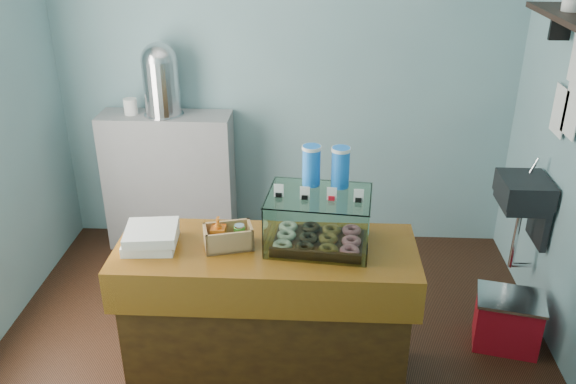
# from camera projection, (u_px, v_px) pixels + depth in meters

# --- Properties ---
(ground) EXTENTS (3.50, 3.50, 0.00)m
(ground) POSITION_uv_depth(u_px,v_px,m) (271.00, 350.00, 3.83)
(ground) COLOR black
(ground) RESTS_ON ground
(room_shell) EXTENTS (3.54, 3.04, 2.82)m
(room_shell) POSITION_uv_depth(u_px,v_px,m) (273.00, 85.00, 3.10)
(room_shell) COLOR #6E98A1
(room_shell) RESTS_ON ground
(counter) EXTENTS (1.60, 0.60, 0.90)m
(counter) POSITION_uv_depth(u_px,v_px,m) (267.00, 316.00, 3.40)
(counter) COLOR #462A0D
(counter) RESTS_ON ground
(back_shelf) EXTENTS (1.00, 0.32, 1.10)m
(back_shelf) POSITION_uv_depth(u_px,v_px,m) (170.00, 181.00, 4.82)
(back_shelf) COLOR gray
(back_shelf) RESTS_ON ground
(display_case) EXTENTS (0.57, 0.45, 0.51)m
(display_case) POSITION_uv_depth(u_px,v_px,m) (320.00, 213.00, 3.20)
(display_case) COLOR #34190F
(display_case) RESTS_ON counter
(condiment_crate) EXTENTS (0.28, 0.21, 0.18)m
(condiment_crate) POSITION_uv_depth(u_px,v_px,m) (227.00, 236.00, 3.19)
(condiment_crate) COLOR tan
(condiment_crate) RESTS_ON counter
(pastry_boxes) EXTENTS (0.30, 0.30, 0.11)m
(pastry_boxes) POSITION_uv_depth(u_px,v_px,m) (151.00, 237.00, 3.21)
(pastry_boxes) COLOR white
(pastry_boxes) RESTS_ON counter
(coffee_urn) EXTENTS (0.30, 0.30, 0.55)m
(coffee_urn) POSITION_uv_depth(u_px,v_px,m) (161.00, 77.00, 4.46)
(coffee_urn) COLOR silver
(coffee_urn) RESTS_ON back_shelf
(red_cooler) EXTENTS (0.46, 0.39, 0.35)m
(red_cooler) POSITION_uv_depth(u_px,v_px,m) (507.00, 321.00, 3.81)
(red_cooler) COLOR #AE0D1A
(red_cooler) RESTS_ON ground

